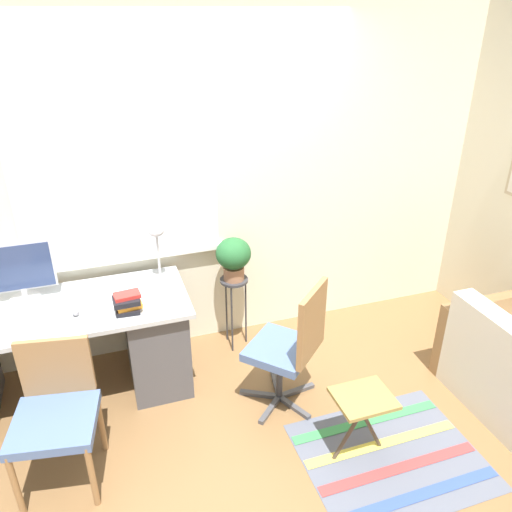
{
  "coord_description": "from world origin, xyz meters",
  "views": [
    {
      "loc": [
        -0.6,
        -2.69,
        2.49
      ],
      "look_at": [
        0.37,
        0.18,
        0.98
      ],
      "focal_mm": 35.0,
      "sensor_mm": 36.0,
      "label": 1
    }
  ],
  "objects": [
    {
      "name": "ground_plane",
      "position": [
        0.0,
        0.0,
        0.0
      ],
      "size": [
        14.0,
        14.0,
        0.0
      ],
      "primitive_type": "plane",
      "color": "brown"
    },
    {
      "name": "wall_back_with_window",
      "position": [
        -0.02,
        0.79,
        1.35
      ],
      "size": [
        9.0,
        0.12,
        2.7
      ],
      "color": "beige",
      "rests_on": "ground_plane"
    },
    {
      "name": "desk",
      "position": [
        -0.99,
        0.36,
        0.38
      ],
      "size": [
        1.78,
        0.72,
        0.72
      ],
      "color": "#B2B7BC",
      "rests_on": "ground_plane"
    },
    {
      "name": "monitor",
      "position": [
        -1.15,
        0.55,
        0.93
      ],
      "size": [
        0.44,
        0.19,
        0.41
      ],
      "color": "silver",
      "rests_on": "desk"
    },
    {
      "name": "keyboard",
      "position": [
        -1.14,
        0.25,
        0.73
      ],
      "size": [
        0.4,
        0.14,
        0.02
      ],
      "color": "silver",
      "rests_on": "desk"
    },
    {
      "name": "mouse",
      "position": [
        -0.83,
        0.24,
        0.74
      ],
      "size": [
        0.04,
        0.07,
        0.04
      ],
      "color": "slate",
      "rests_on": "desk"
    },
    {
      "name": "desk_lamp",
      "position": [
        -0.25,
        0.53,
        1.02
      ],
      "size": [
        0.13,
        0.13,
        0.42
      ],
      "color": "#ADADB2",
      "rests_on": "desk"
    },
    {
      "name": "book_stack",
      "position": [
        -0.51,
        0.18,
        0.78
      ],
      "size": [
        0.18,
        0.16,
        0.13
      ],
      "color": "black",
      "rests_on": "desk"
    },
    {
      "name": "desk_chair_wooden",
      "position": [
        -0.99,
        -0.33,
        0.47
      ],
      "size": [
        0.52,
        0.52,
        0.84
      ],
      "rotation": [
        0.0,
        0.0,
        -0.17
      ],
      "color": "olive",
      "rests_on": "ground_plane"
    },
    {
      "name": "office_chair_swivel",
      "position": [
        0.48,
        -0.21,
        0.49
      ],
      "size": [
        0.59,
        0.59,
        0.95
      ],
      "rotation": [
        0.0,
        0.0,
        3.9
      ],
      "color": "#47474C",
      "rests_on": "ground_plane"
    },
    {
      "name": "plant_stand",
      "position": [
        0.32,
        0.56,
        0.52
      ],
      "size": [
        0.22,
        0.22,
        0.61
      ],
      "color": "#333338",
      "rests_on": "ground_plane"
    },
    {
      "name": "potted_plant",
      "position": [
        0.32,
        0.56,
        0.81
      ],
      "size": [
        0.27,
        0.27,
        0.34
      ],
      "color": "#9E6B4C",
      "rests_on": "plant_stand"
    },
    {
      "name": "floor_rug_striped",
      "position": [
        0.9,
        -0.86,
        0.0
      ],
      "size": [
        1.08,
        0.89,
        0.01
      ],
      "color": "#565B6B",
      "rests_on": "ground_plane"
    },
    {
      "name": "folding_stool",
      "position": [
        0.72,
        -0.76,
        0.4
      ],
      "size": [
        0.35,
        0.29,
        0.46
      ],
      "color": "olive",
      "rests_on": "ground_plane"
    }
  ]
}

